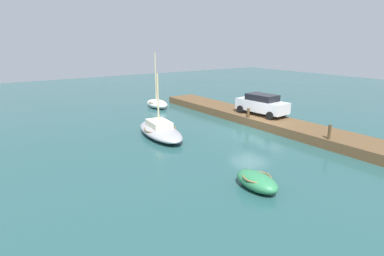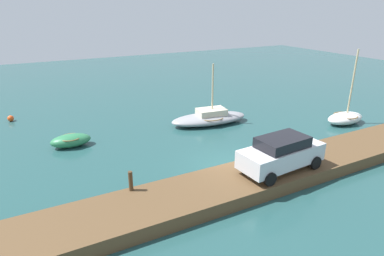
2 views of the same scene
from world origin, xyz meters
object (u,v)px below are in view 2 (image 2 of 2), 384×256
Objects in this scene: rowboat_white at (345,118)px; marker_buoy at (11,118)px; sailboat_grey at (209,118)px; parked_car at (281,153)px; mooring_post_west at (131,181)px; dinghy_green at (71,140)px; mooring_post_mid_west at (260,151)px.

marker_buoy is (-21.70, 12.00, -0.24)m from rowboat_white.
marker_buoy is (-12.89, 7.39, -0.24)m from sailboat_grey.
parked_car is at bearing -90.49° from sailboat_grey.
sailboat_grey reaches higher than mooring_post_west.
mooring_post_mid_west reaches higher than dinghy_green.
rowboat_white is 5.92× the size of mooring_post_west.
sailboat_grey is at bearing 152.74° from rowboat_white.
dinghy_green is at bearing 100.20° from mooring_post_west.
dinghy_green is at bearing -64.89° from marker_buoy.
mooring_post_west reaches higher than dinghy_green.
rowboat_white is (8.81, -4.60, -0.00)m from sailboat_grey.
mooring_post_mid_west is (-10.05, -2.67, 0.55)m from rowboat_white.
sailboat_grey is at bearing -29.83° from marker_buoy.
rowboat_white is at bearing -28.93° from marker_buoy.
rowboat_white reaches higher than mooring_post_west.
mooring_post_mid_west is at bearing -164.79° from rowboat_white.
dinghy_green is (-9.63, 0.42, -0.06)m from sailboat_grey.
marker_buoy is (-11.68, 16.19, -1.31)m from parked_car.
rowboat_white is 24.80m from marker_buoy.
parked_car is (-1.21, -8.79, 1.07)m from sailboat_grey.
dinghy_green is 5.49× the size of marker_buoy.
mooring_post_mid_west is 18.74m from marker_buoy.
sailboat_grey is at bearing 0.98° from dinghy_green.
parked_car reaches higher than mooring_post_mid_west.
marker_buoy is (-4.65, 14.66, -0.88)m from mooring_post_west.
sailboat_grey is 11.01m from mooring_post_west.
mooring_post_west reaches higher than mooring_post_mid_west.
rowboat_white is 10.91m from parked_car.
rowboat_white reaches higher than parked_car.
mooring_post_west is (-17.05, -2.67, 0.64)m from rowboat_white.
mooring_post_west is 15.41m from marker_buoy.
dinghy_green is 3.36× the size of mooring_post_mid_west.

